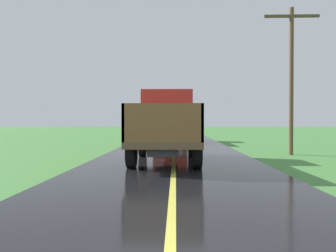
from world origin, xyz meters
The scene contains 3 objects.
banana_truck_near centered at (-0.29, 11.25, 1.46)m, with size 2.38×5.82×2.80m.
banana_truck_far centered at (-0.31, 23.23, 1.47)m, with size 2.38×5.81×2.80m.
utility_pole_roadside centered at (5.51, 13.79, 3.83)m, with size 2.58×0.20×6.93m.
Camera 1 is at (0.06, -1.14, 1.56)m, focal length 33.54 mm.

